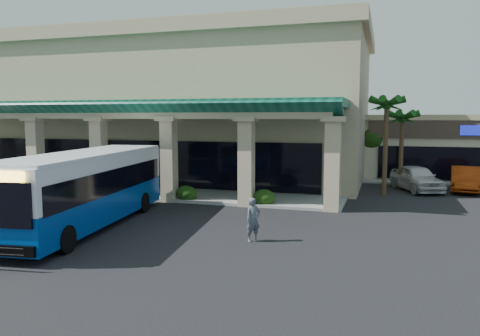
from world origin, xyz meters
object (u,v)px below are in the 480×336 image
(car_white, at_px, (465,179))
(pedestrian, at_px, (253,220))
(car_silver, at_px, (417,178))
(transit_bus, at_px, (86,190))

(car_white, bearing_deg, pedestrian, -115.13)
(car_silver, bearing_deg, car_white, -6.89)
(transit_bus, height_order, pedestrian, transit_bus)
(pedestrian, xyz_separation_m, car_silver, (6.69, 14.98, -0.01))
(transit_bus, distance_m, car_silver, 20.53)
(transit_bus, relative_size, car_silver, 2.37)
(transit_bus, height_order, car_white, transit_bus)
(transit_bus, relative_size, car_white, 2.42)
(pedestrian, relative_size, car_silver, 0.34)
(transit_bus, bearing_deg, car_silver, 39.11)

